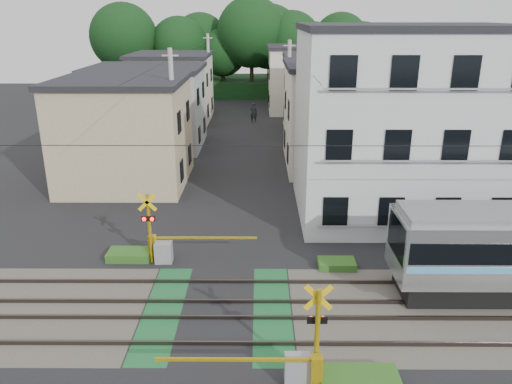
{
  "coord_description": "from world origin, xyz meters",
  "views": [
    {
      "loc": [
        1.43,
        -14.9,
        9.73
      ],
      "look_at": [
        1.31,
        5.0,
        2.6
      ],
      "focal_mm": 35.0,
      "sensor_mm": 36.0,
      "label": 1
    }
  ],
  "objects_px": {
    "crossing_signal_far": "(161,246)",
    "apartment_block": "(402,123)",
    "crossing_signal_near": "(301,364)",
    "pedestrian": "(254,112)"
  },
  "relations": [
    {
      "from": "crossing_signal_near",
      "to": "apartment_block",
      "type": "relative_size",
      "value": 0.46
    },
    {
      "from": "crossing_signal_far",
      "to": "apartment_block",
      "type": "relative_size",
      "value": 0.46
    },
    {
      "from": "crossing_signal_near",
      "to": "pedestrian",
      "type": "distance_m",
      "value": 35.77
    },
    {
      "from": "apartment_block",
      "to": "pedestrian",
      "type": "xyz_separation_m",
      "value": [
        -7.58,
        22.58,
        -3.72
      ]
    },
    {
      "from": "crossing_signal_near",
      "to": "apartment_block",
      "type": "bearing_deg",
      "value": 65.78
    },
    {
      "from": "crossing_signal_near",
      "to": "apartment_block",
      "type": "height_order",
      "value": "apartment_block"
    },
    {
      "from": "pedestrian",
      "to": "apartment_block",
      "type": "bearing_deg",
      "value": 107.14
    },
    {
      "from": "apartment_block",
      "to": "pedestrian",
      "type": "height_order",
      "value": "apartment_block"
    },
    {
      "from": "apartment_block",
      "to": "pedestrian",
      "type": "distance_m",
      "value": 24.11
    },
    {
      "from": "crossing_signal_far",
      "to": "apartment_block",
      "type": "height_order",
      "value": "apartment_block"
    }
  ]
}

